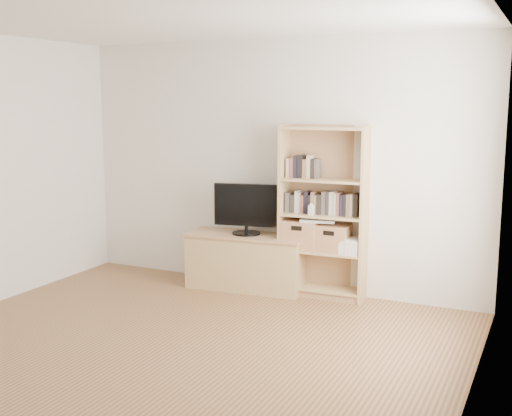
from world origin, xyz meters
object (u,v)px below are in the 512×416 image
Objects in this scene: basket_right at (333,238)px; television at (246,209)px; tv_stand at (246,262)px; baby_monitor at (311,210)px; laptop at (318,220)px; basket_left at (301,234)px; bookshelf at (323,212)px.

television is at bearing -176.25° from basket_right.
basket_right is (0.93, 0.08, 0.34)m from tv_stand.
baby_monitor is 0.15m from laptop.
tv_stand is 0.93m from laptop.
baby_monitor is at bearing -7.52° from tv_stand.
baby_monitor reaches higher than tv_stand.
tv_stand is 0.96m from baby_monitor.
baby_monitor is at bearing -35.69° from basket_left.
basket_right is at bearing -2.60° from bookshelf.
basket_left is (0.59, 0.06, -0.23)m from television.
tv_stand is 12.53× the size of baby_monitor.
baby_monitor is 0.28× the size of laptop.
bookshelf reaches higher than basket_right.
television is 1.92× the size of basket_left.
baby_monitor is at bearing -135.00° from bookshelf.
baby_monitor is at bearing -12.70° from television.
basket_left is at bearing -178.26° from basket_right.
television is at bearing -5.54° from tv_stand.
laptop is (0.77, 0.06, -0.07)m from television.
television is at bearing 178.34° from baby_monitor.
bookshelf is 0.14m from baby_monitor.
baby_monitor is 0.27× the size of basket_left.
laptop is (0.18, 0.00, 0.16)m from basket_left.
tv_stand is 0.71× the size of bookshelf.
bookshelf is 0.33m from basket_left.
laptop is at bearing -6.07° from television.
bookshelf is 5.33× the size of basket_right.
basket_right is (0.34, 0.02, -0.01)m from basket_left.
basket_left is (-0.23, -0.02, -0.24)m from bookshelf.
basket_left is (-0.14, 0.09, -0.27)m from baby_monitor.
television reaches higher than baby_monitor.
basket_left is at bearing -178.81° from bookshelf.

